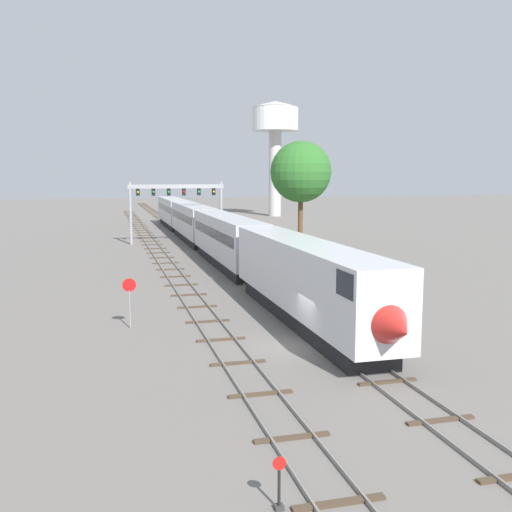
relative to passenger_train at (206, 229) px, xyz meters
name	(u,v)px	position (x,y,z in m)	size (l,w,h in m)	color
ground_plane	(296,346)	(-2.00, -38.29, -2.60)	(400.00, 400.00, 0.00)	slate
track_main	(182,233)	(0.00, 21.71, -2.54)	(2.60, 200.00, 0.16)	slate
track_near	(157,250)	(-5.50, 1.71, -2.54)	(2.60, 160.00, 0.16)	slate
passenger_train	(206,229)	(0.00, 0.00, 0.00)	(3.04, 89.23, 4.80)	silver
signal_gantry	(176,198)	(-2.25, 8.96, 3.19)	(12.10, 0.49, 7.83)	#999BA0
water_tower	(275,126)	(24.22, 54.62, 16.22)	(9.77, 9.77, 23.96)	beige
switch_stand	(279,491)	(-7.10, -52.11, -2.08)	(0.36, 0.24, 1.46)	black
stop_sign	(129,296)	(-10.00, -32.56, -0.73)	(0.76, 0.08, 2.88)	gray
trackside_tree_left	(301,172)	(10.44, -2.41, 6.37)	(6.90, 6.90, 12.46)	brown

